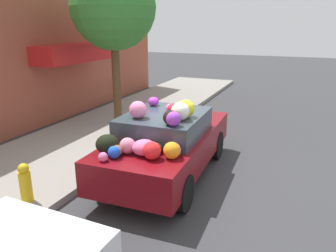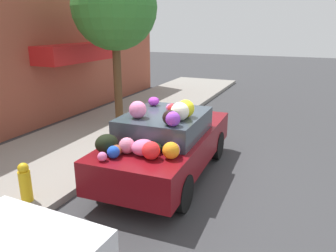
# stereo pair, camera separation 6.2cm
# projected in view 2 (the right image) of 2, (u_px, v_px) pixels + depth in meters

# --- Properties ---
(ground_plane) EXTENTS (60.00, 60.00, 0.00)m
(ground_plane) POSITION_uv_depth(u_px,v_px,m) (163.00, 173.00, 6.97)
(ground_plane) COLOR #38383A
(sidewalk_curb) EXTENTS (24.00, 3.20, 0.14)m
(sidewalk_curb) POSITION_uv_depth(u_px,v_px,m) (63.00, 152.00, 7.99)
(sidewalk_curb) COLOR gray
(sidewalk_curb) RESTS_ON ground
(street_tree) EXTENTS (2.43, 2.43, 4.59)m
(street_tree) POSITION_uv_depth(u_px,v_px,m) (114.00, 7.00, 9.19)
(street_tree) COLOR brown
(street_tree) RESTS_ON sidewalk_curb
(fire_hydrant) EXTENTS (0.20, 0.20, 0.70)m
(fire_hydrant) POSITION_uv_depth(u_px,v_px,m) (25.00, 182.00, 5.51)
(fire_hydrant) COLOR gold
(fire_hydrant) RESTS_ON sidewalk_curb
(art_car) EXTENTS (4.02, 1.80, 1.70)m
(art_car) POSITION_uv_depth(u_px,v_px,m) (167.00, 141.00, 6.64)
(art_car) COLOR maroon
(art_car) RESTS_ON ground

